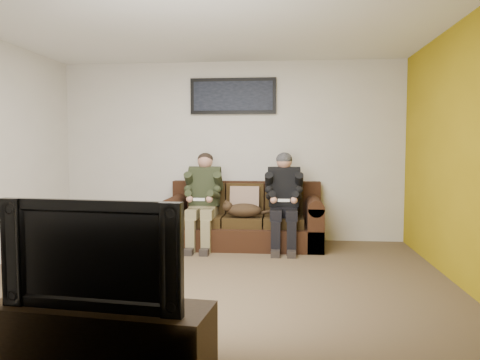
# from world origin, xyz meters

# --- Properties ---
(floor) EXTENTS (5.00, 5.00, 0.00)m
(floor) POSITION_xyz_m (0.00, 0.00, 0.00)
(floor) COLOR brown
(floor) RESTS_ON ground
(ceiling) EXTENTS (5.00, 5.00, 0.00)m
(ceiling) POSITION_xyz_m (0.00, 0.00, 2.60)
(ceiling) COLOR silver
(ceiling) RESTS_ON ground
(wall_back) EXTENTS (5.00, 0.00, 5.00)m
(wall_back) POSITION_xyz_m (0.00, 2.25, 1.30)
(wall_back) COLOR beige
(wall_back) RESTS_ON ground
(wall_front) EXTENTS (5.00, 0.00, 5.00)m
(wall_front) POSITION_xyz_m (0.00, -2.25, 1.30)
(wall_front) COLOR beige
(wall_front) RESTS_ON ground
(wall_right) EXTENTS (0.00, 4.50, 4.50)m
(wall_right) POSITION_xyz_m (2.50, 0.00, 1.30)
(wall_right) COLOR beige
(wall_right) RESTS_ON ground
(accent_wall_right) EXTENTS (0.00, 4.50, 4.50)m
(accent_wall_right) POSITION_xyz_m (2.49, 0.00, 1.30)
(accent_wall_right) COLOR #A38810
(accent_wall_right) RESTS_ON ground
(sofa) EXTENTS (2.12, 0.92, 0.87)m
(sofa) POSITION_xyz_m (0.23, 1.83, 0.33)
(sofa) COLOR black
(sofa) RESTS_ON ground
(throw_pillow) EXTENTS (0.41, 0.19, 0.40)m
(throw_pillow) POSITION_xyz_m (0.23, 1.87, 0.62)
(throw_pillow) COLOR #987864
(throw_pillow) RESTS_ON sofa
(throw_blanket) EXTENTS (0.43, 0.21, 0.08)m
(throw_blanket) POSITION_xyz_m (-0.41, 2.09, 0.87)
(throw_blanket) COLOR tan
(throw_blanket) RESTS_ON sofa
(person_left) EXTENTS (0.51, 0.87, 1.28)m
(person_left) POSITION_xyz_m (-0.31, 1.65, 0.72)
(person_left) COLOR olive
(person_left) RESTS_ON sofa
(person_right) EXTENTS (0.51, 0.86, 1.29)m
(person_right) POSITION_xyz_m (0.78, 1.65, 0.72)
(person_right) COLOR black
(person_right) RESTS_ON sofa
(cat) EXTENTS (0.66, 0.26, 0.24)m
(cat) POSITION_xyz_m (0.23, 1.56, 0.53)
(cat) COLOR #442E1A
(cat) RESTS_ON sofa
(framed_poster) EXTENTS (1.25, 0.05, 0.52)m
(framed_poster) POSITION_xyz_m (0.03, 2.22, 2.10)
(framed_poster) COLOR black
(framed_poster) RESTS_ON wall_back
(tv_stand) EXTENTS (1.37, 0.57, 0.42)m
(tv_stand) POSITION_xyz_m (-0.30, -1.95, 0.21)
(tv_stand) COLOR black
(tv_stand) RESTS_ON ground
(television) EXTENTS (1.12, 0.27, 0.64)m
(television) POSITION_xyz_m (-0.30, -1.95, 0.74)
(television) COLOR black
(television) RESTS_ON tv_stand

